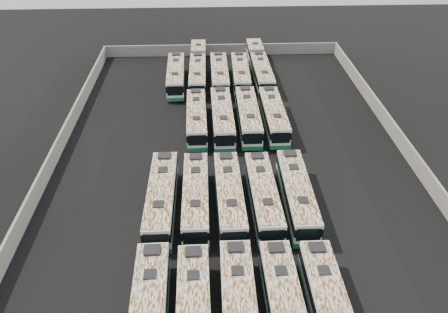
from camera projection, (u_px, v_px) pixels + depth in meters
ground at (233, 162)px, 55.29m from camera, size 140.00×140.00×0.00m
perimeter_wall at (233, 154)px, 54.67m from camera, size 45.20×73.20×2.20m
bus_front_center at (239, 312)px, 34.75m from camera, size 2.85×13.05×3.67m
bus_front_right at (285, 311)px, 34.85m from camera, size 2.91×12.88×3.62m
bus_front_far_right at (330, 311)px, 34.87m from camera, size 2.75×12.84×3.62m
bus_midfront_far_left at (162, 198)px, 46.39m from camera, size 2.84×13.23×3.73m
bus_midfront_left at (196, 197)px, 46.56m from camera, size 2.74×12.84×3.62m
bus_midfront_center at (229, 197)px, 46.60m from camera, size 3.02×12.98×3.64m
bus_midfront_right at (263, 196)px, 46.75m from camera, size 2.98×12.80×3.59m
bus_midfront_far_right at (297, 194)px, 46.95m from camera, size 2.88×13.03×3.67m
bus_midback_left at (197, 118)px, 60.82m from camera, size 2.94×12.76×3.58m
bus_midback_center at (222, 118)px, 60.79m from camera, size 3.00×13.32×3.75m
bus_midback_right at (248, 116)px, 61.18m from camera, size 2.79×13.12×3.70m
bus_midback_far_right at (274, 116)px, 61.32m from camera, size 2.83×12.93×3.64m
bus_back_far_left at (176, 76)px, 72.64m from camera, size 3.06×13.10×3.68m
bus_back_left at (198, 67)px, 75.62m from camera, size 2.85×19.76×3.58m
bus_back_center at (220, 75)px, 72.85m from camera, size 2.81×13.03×3.67m
bus_back_right at (241, 74)px, 73.19m from camera, size 2.91×12.72×3.57m
bus_back_far_right at (260, 66)px, 76.14m from camera, size 2.94×19.78×3.58m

